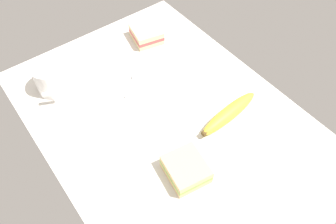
# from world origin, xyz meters

# --- Properties ---
(tabletop) EXTENTS (0.90, 0.64, 0.02)m
(tabletop) POSITION_xyz_m (0.00, 0.00, 0.01)
(tabletop) COLOR beige
(tabletop) RESTS_ON ground
(coffee_mug_black) EXTENTS (0.12, 0.10, 0.09)m
(coffee_mug_black) POSITION_xyz_m (-0.29, -0.20, 0.07)
(coffee_mug_black) COLOR white
(coffee_mug_black) RESTS_ON tabletop
(sandwich_main) EXTENTS (0.11, 0.10, 0.04)m
(sandwich_main) POSITION_xyz_m (0.16, -0.07, 0.04)
(sandwich_main) COLOR #DBB77A
(sandwich_main) RESTS_ON tabletop
(sandwich_side) EXTENTS (0.11, 0.11, 0.04)m
(sandwich_side) POSITION_xyz_m (-0.31, 0.14, 0.04)
(sandwich_side) COLOR beige
(sandwich_side) RESTS_ON tabletop
(banana) EXTENTS (0.06, 0.21, 0.04)m
(banana) POSITION_xyz_m (0.10, 0.13, 0.04)
(banana) COLOR yellow
(banana) RESTS_ON tabletop
(spoon) EXTENTS (0.08, 0.10, 0.01)m
(spoon) POSITION_xyz_m (-0.18, 0.00, 0.02)
(spoon) COLOR silver
(spoon) RESTS_ON tabletop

